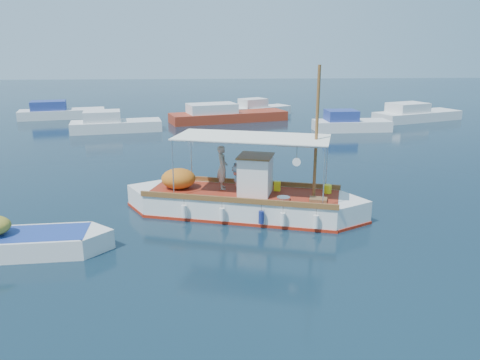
{
  "coord_description": "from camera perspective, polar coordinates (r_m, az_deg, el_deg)",
  "views": [
    {
      "loc": [
        -1.58,
        -16.67,
        6.27
      ],
      "look_at": [
        -0.49,
        0.0,
        1.5
      ],
      "focal_mm": 35.0,
      "sensor_mm": 36.0,
      "label": 1
    }
  ],
  "objects": [
    {
      "name": "dinghy",
      "position": [
        16.38,
        -25.61,
        -7.09
      ],
      "size": [
        5.91,
        1.94,
        1.44
      ],
      "rotation": [
        0.0,
        0.0,
        0.06
      ],
      "color": "white",
      "rests_on": "ground"
    },
    {
      "name": "bg_boat_ne",
      "position": [
        37.33,
        13.18,
        6.62
      ],
      "size": [
        5.85,
        2.43,
        1.8
      ],
      "rotation": [
        0.0,
        0.0,
        0.04
      ],
      "color": "silver",
      "rests_on": "ground"
    },
    {
      "name": "bg_boat_far_n",
      "position": [
        44.86,
        2.32,
        8.53
      ],
      "size": [
        6.08,
        4.57,
        1.8
      ],
      "rotation": [
        0.0,
        0.0,
        0.51
      ],
      "color": "silver",
      "rests_on": "ground"
    },
    {
      "name": "fishing_caique",
      "position": [
        18.09,
        0.18,
        -2.6
      ],
      "size": [
        9.24,
        4.49,
        5.87
      ],
      "rotation": [
        0.0,
        0.0,
        -0.29
      ],
      "color": "white",
      "rests_on": "ground"
    },
    {
      "name": "bg_boat_far_w",
      "position": [
        45.81,
        -21.14,
        7.64
      ],
      "size": [
        7.69,
        3.92,
        1.8
      ],
      "rotation": [
        0.0,
        0.0,
        0.23
      ],
      "color": "silver",
      "rests_on": "ground"
    },
    {
      "name": "bg_boat_n",
      "position": [
        40.95,
        -1.83,
        7.82
      ],
      "size": [
        10.49,
        5.58,
        1.8
      ],
      "rotation": [
        0.0,
        0.0,
        0.29
      ],
      "color": "#9C2E1A",
      "rests_on": "ground"
    },
    {
      "name": "bg_boat_e",
      "position": [
        44.18,
        20.58,
        7.42
      ],
      "size": [
        8.41,
        5.3,
        1.8
      ],
      "rotation": [
        0.0,
        0.0,
        0.37
      ],
      "color": "silver",
      "rests_on": "ground"
    },
    {
      "name": "bg_boat_nw",
      "position": [
        37.36,
        -15.17,
        6.49
      ],
      "size": [
        7.05,
        3.67,
        1.8
      ],
      "rotation": [
        0.0,
        0.0,
        0.2
      ],
      "color": "silver",
      "rests_on": "ground"
    },
    {
      "name": "ground",
      "position": [
        17.88,
        1.59,
        -4.6
      ],
      "size": [
        160.0,
        160.0,
        0.0
      ],
      "primitive_type": "plane",
      "color": "black",
      "rests_on": "ground"
    }
  ]
}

